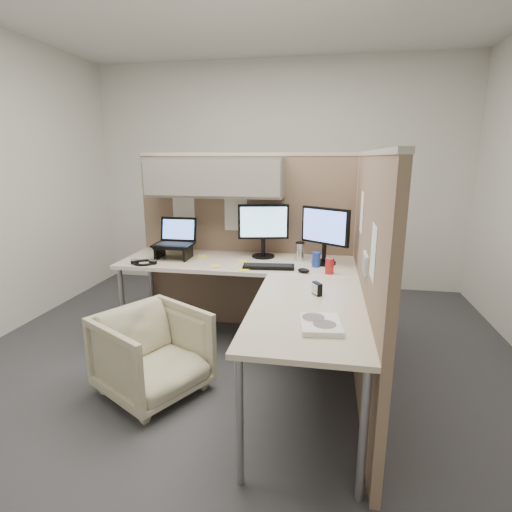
% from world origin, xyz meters
% --- Properties ---
extents(ground, '(4.50, 4.50, 0.00)m').
position_xyz_m(ground, '(0.00, 0.00, 0.00)').
color(ground, '#333237').
rests_on(ground, ground).
extents(partition_back, '(2.00, 0.36, 1.63)m').
position_xyz_m(partition_back, '(-0.22, 0.83, 1.10)').
color(partition_back, '#846B57').
rests_on(partition_back, ground).
extents(partition_right, '(0.07, 2.03, 1.63)m').
position_xyz_m(partition_right, '(0.90, -0.07, 0.82)').
color(partition_right, '#846B57').
rests_on(partition_right, ground).
extents(desk, '(2.00, 1.98, 0.73)m').
position_xyz_m(desk, '(0.12, 0.13, 0.69)').
color(desk, beige).
rests_on(desk, ground).
extents(office_chair, '(0.82, 0.83, 0.64)m').
position_xyz_m(office_chair, '(-0.50, -0.37, 0.32)').
color(office_chair, beige).
rests_on(office_chair, ground).
extents(monitor_left, '(0.44, 0.20, 0.47)m').
position_xyz_m(monitor_left, '(0.09, 0.70, 1.00)').
color(monitor_left, black).
rests_on(monitor_left, desk).
extents(monitor_right, '(0.39, 0.27, 0.47)m').
position_xyz_m(monitor_right, '(0.61, 0.57, 1.00)').
color(monitor_right, black).
rests_on(monitor_right, desk).
extents(laptop_station, '(0.33, 0.28, 0.34)m').
position_xyz_m(laptop_station, '(-0.67, 0.54, 0.86)').
color(laptop_station, black).
rests_on(laptop_station, desk).
extents(keyboard, '(0.42, 0.17, 0.02)m').
position_xyz_m(keyboard, '(0.18, 0.35, 0.74)').
color(keyboard, black).
rests_on(keyboard, desk).
extents(mouse, '(0.12, 0.10, 0.03)m').
position_xyz_m(mouse, '(0.47, 0.27, 0.75)').
color(mouse, black).
rests_on(mouse, desk).
extents(travel_mug, '(0.08, 0.08, 0.16)m').
position_xyz_m(travel_mug, '(0.41, 0.64, 0.81)').
color(travel_mug, silver).
rests_on(travel_mug, desk).
extents(soda_can_green, '(0.07, 0.07, 0.12)m').
position_xyz_m(soda_can_green, '(0.66, 0.28, 0.79)').
color(soda_can_green, '#B21E1E').
rests_on(soda_can_green, desk).
extents(soda_can_silver, '(0.07, 0.07, 0.12)m').
position_xyz_m(soda_can_silver, '(0.55, 0.46, 0.79)').
color(soda_can_silver, '#1E3FA5').
rests_on(soda_can_silver, desk).
extents(sticky_note_c, '(0.10, 0.10, 0.01)m').
position_xyz_m(sticky_note_c, '(-0.45, 0.62, 0.73)').
color(sticky_note_c, yellow).
rests_on(sticky_note_c, desk).
extents(sticky_note_a, '(0.09, 0.09, 0.01)m').
position_xyz_m(sticky_note_a, '(-0.24, 0.31, 0.73)').
color(sticky_note_a, yellow).
rests_on(sticky_note_a, desk).
extents(sticky_note_b, '(0.08, 0.08, 0.01)m').
position_xyz_m(sticky_note_b, '(0.00, 0.25, 0.73)').
color(sticky_note_b, yellow).
rests_on(sticky_note_b, desk).
extents(sticky_note_d, '(0.09, 0.09, 0.01)m').
position_xyz_m(sticky_note_d, '(-0.05, 0.51, 0.73)').
color(sticky_note_d, yellow).
rests_on(sticky_note_d, desk).
extents(headphones, '(0.22, 0.19, 0.03)m').
position_xyz_m(headphones, '(-0.85, 0.29, 0.74)').
color(headphones, black).
rests_on(headphones, desk).
extents(paper_stack, '(0.24, 0.29, 0.03)m').
position_xyz_m(paper_stack, '(0.61, -0.73, 0.75)').
color(paper_stack, white).
rests_on(paper_stack, desk).
extents(desk_clock, '(0.07, 0.09, 0.08)m').
position_xyz_m(desk_clock, '(0.58, -0.23, 0.77)').
color(desk_clock, black).
rests_on(desk_clock, desk).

